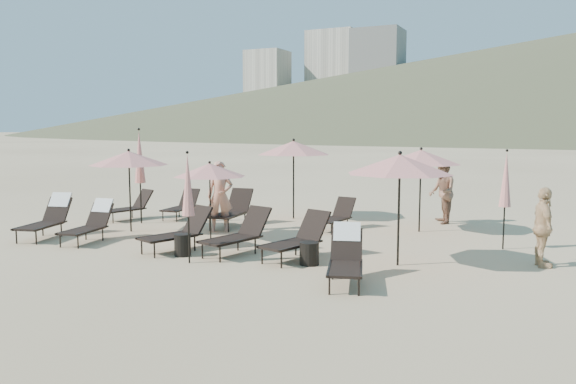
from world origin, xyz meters
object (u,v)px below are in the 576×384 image
at_px(lounger_4, 297,238).
at_px(lounger_8, 232,210).
at_px(lounger_0, 48,217).
at_px(lounger_5, 346,256).
at_px(beachgoer_c, 543,227).
at_px(lounger_9, 336,216).
at_px(umbrella_open_4, 421,157).
at_px(umbrella_closed_0, 188,185).
at_px(lounger_6, 130,206).
at_px(beachgoer_b, 442,192).
at_px(umbrella_closed_2, 140,157).
at_px(umbrella_open_3, 294,148).
at_px(lounger_2, 178,231).
at_px(beachgoer_a, 220,196).
at_px(umbrella_closed_1, 506,180).
at_px(umbrella_open_0, 129,158).
at_px(lounger_7, 182,205).
at_px(lounger_1, 90,222).
at_px(side_table_0, 183,245).
at_px(lounger_3, 238,233).
at_px(umbrella_open_1, 210,170).
at_px(side_table_1, 309,253).
at_px(umbrella_open_2, 400,164).

distance_m(lounger_4, lounger_8, 4.46).
relative_size(lounger_0, lounger_4, 1.01).
distance_m(lounger_5, beachgoer_c, 4.28).
relative_size(lounger_9, umbrella_open_4, 0.68).
bearing_deg(umbrella_closed_0, lounger_8, 109.60).
relative_size(lounger_5, lounger_6, 1.04).
relative_size(lounger_5, beachgoer_b, 0.92).
bearing_deg(umbrella_closed_2, lounger_0, -104.70).
bearing_deg(umbrella_open_3, lounger_2, -94.46).
distance_m(beachgoer_a, beachgoer_c, 8.10).
bearing_deg(lounger_4, umbrella_closed_1, 53.53).
bearing_deg(lounger_6, lounger_2, -20.08).
distance_m(umbrella_closed_1, beachgoer_b, 3.71).
bearing_deg(umbrella_open_0, lounger_7, 92.74).
relative_size(lounger_9, umbrella_closed_0, 0.66).
relative_size(lounger_5, beachgoer_c, 1.06).
relative_size(lounger_1, side_table_0, 3.46).
height_order(lounger_0, beachgoer_a, beachgoer_a).
bearing_deg(umbrella_closed_1, lounger_3, -149.70).
bearing_deg(lounger_3, umbrella_open_4, 70.04).
bearing_deg(umbrella_closed_0, beachgoer_b, 62.49).
relative_size(lounger_6, umbrella_closed_2, 0.59).
distance_m(lounger_1, beachgoer_a, 3.42).
bearing_deg(umbrella_open_1, umbrella_open_4, 35.76).
bearing_deg(lounger_5, side_table_1, 122.77).
distance_m(lounger_0, umbrella_open_3, 7.27).
distance_m(lounger_5, side_table_1, 1.48).
relative_size(umbrella_open_4, side_table_1, 4.88).
height_order(lounger_4, lounger_5, lounger_5).
height_order(umbrella_closed_0, beachgoer_c, umbrella_closed_0).
xyz_separation_m(lounger_4, lounger_7, (-5.60, 3.52, -0.05)).
distance_m(lounger_1, umbrella_open_4, 8.75).
distance_m(lounger_4, umbrella_closed_2, 6.68).
height_order(lounger_9, beachgoer_c, beachgoer_c).
relative_size(lounger_0, umbrella_closed_0, 0.79).
relative_size(lounger_7, umbrella_closed_1, 0.67).
xyz_separation_m(lounger_5, lounger_8, (-4.94, 4.16, -0.00)).
distance_m(lounger_3, umbrella_closed_0, 1.73).
relative_size(lounger_7, umbrella_open_2, 0.67).
xyz_separation_m(lounger_2, beachgoer_c, (7.58, 1.94, 0.36)).
height_order(umbrella_open_2, beachgoer_c, umbrella_open_2).
xyz_separation_m(lounger_9, umbrella_closed_0, (-1.41, -4.96, 1.23)).
xyz_separation_m(umbrella_open_4, beachgoer_a, (-4.96, -2.24, -1.07)).
height_order(lounger_0, side_table_0, lounger_0).
relative_size(lounger_1, umbrella_open_2, 0.72).
bearing_deg(umbrella_open_3, lounger_4, -64.19).
bearing_deg(umbrella_closed_0, beachgoer_a, 112.35).
relative_size(lounger_8, beachgoer_b, 0.99).
height_order(lounger_7, umbrella_open_2, umbrella_open_2).
relative_size(lounger_3, lounger_9, 1.19).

